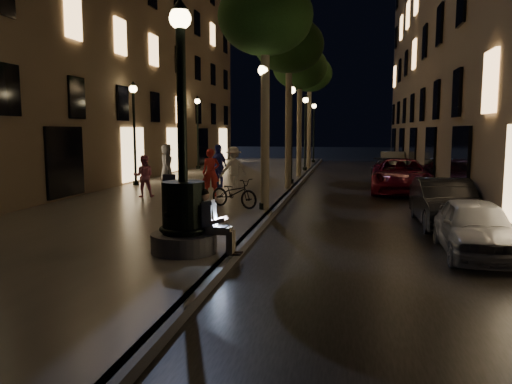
% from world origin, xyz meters
% --- Properties ---
extents(ground, '(120.00, 120.00, 0.00)m').
position_xyz_m(ground, '(0.00, 15.00, 0.00)').
color(ground, black).
rests_on(ground, ground).
extents(cobble_lane, '(6.00, 45.00, 0.02)m').
position_xyz_m(cobble_lane, '(3.00, 15.00, 0.01)').
color(cobble_lane, black).
rests_on(cobble_lane, ground).
extents(promenade, '(8.00, 45.00, 0.20)m').
position_xyz_m(promenade, '(-4.00, 15.00, 0.10)').
color(promenade, slate).
rests_on(promenade, ground).
extents(curb_strip, '(0.25, 45.00, 0.20)m').
position_xyz_m(curb_strip, '(0.00, 15.00, 0.10)').
color(curb_strip, '#59595B').
rests_on(curb_strip, ground).
extents(building_left, '(8.00, 36.00, 15.00)m').
position_xyz_m(building_left, '(-12.00, 18.00, 7.50)').
color(building_left, brown).
rests_on(building_left, ground).
extents(fountain_lamppost, '(1.40, 1.40, 5.21)m').
position_xyz_m(fountain_lamppost, '(-1.00, 2.00, 1.21)').
color(fountain_lamppost, '#59595B').
rests_on(fountain_lamppost, promenade).
extents(seated_man_laptop, '(0.99, 0.34, 1.36)m').
position_xyz_m(seated_man_laptop, '(-0.39, 2.00, 0.92)').
color(seated_man_laptop, tan).
rests_on(seated_man_laptop, promenade).
extents(tree_near, '(3.00, 3.00, 7.30)m').
position_xyz_m(tree_near, '(-0.25, 8.00, 6.24)').
color(tree_near, '#6B604C').
rests_on(tree_near, promenade).
extents(tree_second, '(3.00, 3.00, 7.40)m').
position_xyz_m(tree_second, '(-0.20, 14.00, 6.33)').
color(tree_second, '#6B604C').
rests_on(tree_second, promenade).
extents(tree_third, '(3.00, 3.00, 7.20)m').
position_xyz_m(tree_third, '(-0.30, 20.00, 6.14)').
color(tree_third, '#6B604C').
rests_on(tree_third, promenade).
extents(tree_far, '(3.00, 3.00, 7.50)m').
position_xyz_m(tree_far, '(-0.22, 26.00, 6.43)').
color(tree_far, '#6B604C').
rests_on(tree_far, promenade).
extents(lamp_curb_a, '(0.36, 0.36, 4.81)m').
position_xyz_m(lamp_curb_a, '(-0.30, 8.00, 3.24)').
color(lamp_curb_a, black).
rests_on(lamp_curb_a, promenade).
extents(lamp_curb_b, '(0.36, 0.36, 4.81)m').
position_xyz_m(lamp_curb_b, '(-0.30, 16.00, 3.24)').
color(lamp_curb_b, black).
rests_on(lamp_curb_b, promenade).
extents(lamp_curb_c, '(0.36, 0.36, 4.81)m').
position_xyz_m(lamp_curb_c, '(-0.30, 24.00, 3.24)').
color(lamp_curb_c, black).
rests_on(lamp_curb_c, promenade).
extents(lamp_curb_d, '(0.36, 0.36, 4.81)m').
position_xyz_m(lamp_curb_d, '(-0.30, 32.00, 3.24)').
color(lamp_curb_d, black).
rests_on(lamp_curb_d, promenade).
extents(lamp_left_b, '(0.36, 0.36, 4.81)m').
position_xyz_m(lamp_left_b, '(-7.40, 14.00, 3.24)').
color(lamp_left_b, black).
rests_on(lamp_left_b, promenade).
extents(lamp_left_c, '(0.36, 0.36, 4.81)m').
position_xyz_m(lamp_left_c, '(-7.40, 24.00, 3.24)').
color(lamp_left_c, black).
rests_on(lamp_left_c, promenade).
extents(stroller, '(0.75, 1.15, 1.18)m').
position_xyz_m(stroller, '(-3.73, 8.50, 0.79)').
color(stroller, black).
rests_on(stroller, promenade).
extents(car_front, '(1.63, 3.76, 1.26)m').
position_xyz_m(car_front, '(5.20, 3.63, 0.63)').
color(car_front, '#96979D').
rests_on(car_front, ground).
extents(car_second, '(1.51, 4.19, 1.37)m').
position_xyz_m(car_second, '(5.15, 7.00, 0.69)').
color(car_second, black).
rests_on(car_second, ground).
extents(car_third, '(2.81, 5.55, 1.50)m').
position_xyz_m(car_third, '(4.72, 14.86, 0.75)').
color(car_third, maroon).
rests_on(car_third, ground).
extents(car_rear, '(1.93, 4.40, 1.26)m').
position_xyz_m(car_rear, '(4.50, 19.02, 0.63)').
color(car_rear, '#2D2D32').
rests_on(car_rear, ground).
extents(car_fifth, '(1.64, 4.30, 1.40)m').
position_xyz_m(car_fifth, '(5.20, 24.91, 0.70)').
color(car_fifth, gray).
rests_on(car_fifth, ground).
extents(pedestrian_red, '(0.77, 0.61, 1.86)m').
position_xyz_m(pedestrian_red, '(-2.84, 10.79, 1.13)').
color(pedestrian_red, red).
rests_on(pedestrian_red, promenade).
extents(pedestrian_pink, '(0.95, 0.84, 1.62)m').
position_xyz_m(pedestrian_pink, '(-5.32, 10.07, 1.01)').
color(pedestrian_pink, pink).
rests_on(pedestrian_pink, promenade).
extents(pedestrian_white, '(1.37, 1.30, 1.86)m').
position_xyz_m(pedestrian_white, '(-2.43, 12.90, 1.13)').
color(pedestrian_white, silver).
rests_on(pedestrian_white, promenade).
extents(pedestrian_blue, '(1.18, 1.08, 1.94)m').
position_xyz_m(pedestrian_blue, '(-3.35, 13.86, 1.17)').
color(pedestrian_blue, navy).
rests_on(pedestrian_blue, promenade).
extents(pedestrian_dark, '(0.83, 1.05, 1.87)m').
position_xyz_m(pedestrian_dark, '(-6.54, 15.82, 1.14)').
color(pedestrian_dark, '#38383D').
rests_on(pedestrian_dark, promenade).
extents(bicycle, '(1.96, 1.39, 0.98)m').
position_xyz_m(bicycle, '(-1.31, 8.15, 0.69)').
color(bicycle, black).
rests_on(bicycle, promenade).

